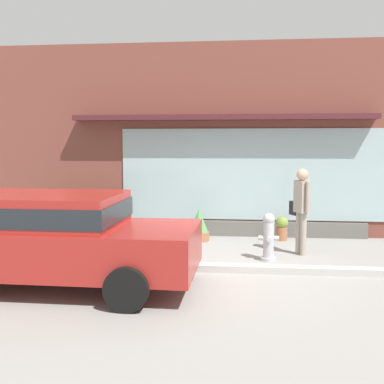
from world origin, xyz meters
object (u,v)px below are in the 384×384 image
at_px(pedestrian_with_handbag, 301,205).
at_px(potted_plant_window_left, 109,216).
at_px(potted_plant_near_hydrant, 282,228).
at_px(fire_hydrant, 269,237).
at_px(parked_car_red, 51,234).
at_px(potted_plant_trailing_edge, 199,226).
at_px(potted_plant_corner_tall, 63,216).

distance_m(pedestrian_with_handbag, potted_plant_window_left, 4.33).
bearing_deg(potted_plant_near_hydrant, pedestrian_with_handbag, -79.12).
relative_size(fire_hydrant, parked_car_red, 0.21).
xyz_separation_m(fire_hydrant, potted_plant_window_left, (-3.53, 1.56, 0.10)).
bearing_deg(potted_plant_trailing_edge, parked_car_red, -117.57).
height_order(potted_plant_trailing_edge, potted_plant_window_left, potted_plant_window_left).
distance_m(parked_car_red, potted_plant_trailing_edge, 4.17).
xyz_separation_m(pedestrian_with_handbag, potted_plant_near_hydrant, (-0.25, 1.32, -0.71)).
bearing_deg(potted_plant_trailing_edge, potted_plant_corner_tall, -177.67).
xyz_separation_m(potted_plant_trailing_edge, potted_plant_window_left, (-2.07, -0.10, 0.20)).
distance_m(fire_hydrant, potted_plant_near_hydrant, 1.94).
bearing_deg(potted_plant_window_left, pedestrian_with_handbag, -13.34).
height_order(parked_car_red, potted_plant_trailing_edge, parked_car_red).
bearing_deg(potted_plant_trailing_edge, pedestrian_with_handbag, -27.20).
height_order(parked_car_red, potted_plant_corner_tall, parked_car_red).
height_order(pedestrian_with_handbag, potted_plant_trailing_edge, pedestrian_with_handbag).
xyz_separation_m(pedestrian_with_handbag, potted_plant_trailing_edge, (-2.12, 1.09, -0.65)).
relative_size(potted_plant_corner_tall, potted_plant_near_hydrant, 1.80).
bearing_deg(potted_plant_near_hydrant, potted_plant_trailing_edge, -172.86).
xyz_separation_m(potted_plant_corner_tall, potted_plant_window_left, (1.08, 0.03, 0.01)).
xyz_separation_m(parked_car_red, potted_plant_corner_tall, (-1.23, 3.55, -0.29)).
bearing_deg(pedestrian_with_handbag, fire_hydrant, 103.96).
height_order(fire_hydrant, potted_plant_trailing_edge, fire_hydrant).
distance_m(pedestrian_with_handbag, parked_car_red, 4.80).
relative_size(pedestrian_with_handbag, potted_plant_window_left, 1.74).
relative_size(potted_plant_window_left, potted_plant_near_hydrant, 1.79).
distance_m(pedestrian_with_handbag, potted_plant_trailing_edge, 2.47).
relative_size(fire_hydrant, potted_plant_near_hydrant, 1.64).
bearing_deg(fire_hydrant, potted_plant_near_hydrant, 78.06).
bearing_deg(parked_car_red, potted_plant_corner_tall, 109.82).
height_order(fire_hydrant, pedestrian_with_handbag, pedestrian_with_handbag).
relative_size(parked_car_red, potted_plant_near_hydrant, 7.84).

